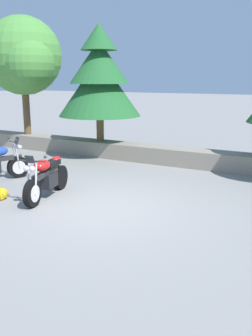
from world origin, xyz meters
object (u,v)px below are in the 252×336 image
object	(u,v)px
leafy_tree_far_left	(24,58)
pine_tree_mid_left	(99,78)
rider_helmet	(1,194)
motorcycle_red_centre	(46,178)

from	to	relation	value
leafy_tree_far_left	pine_tree_mid_left	xyz separation A→B (m)	(3.40, 0.06, -0.76)
rider_helmet	leafy_tree_far_left	world-z (taller)	leafy_tree_far_left
motorcycle_red_centre	rider_helmet	xyz separation A→B (m)	(-0.85, -0.62, -0.35)
rider_helmet	leafy_tree_far_left	bearing A→B (deg)	127.18
leafy_tree_far_left	rider_helmet	bearing A→B (deg)	-52.82
motorcycle_red_centre	leafy_tree_far_left	distance (m)	7.51
motorcycle_red_centre	pine_tree_mid_left	bearing A→B (deg)	107.58
rider_helmet	pine_tree_mid_left	size ratio (longest dim) A/B	0.07
motorcycle_red_centre	leafy_tree_far_left	world-z (taller)	leafy_tree_far_left
motorcycle_red_centre	leafy_tree_far_left	bearing A→B (deg)	136.02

